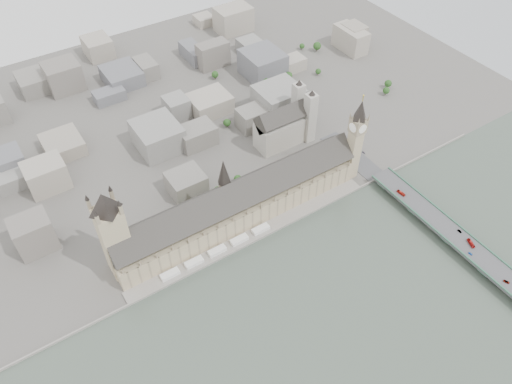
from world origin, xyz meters
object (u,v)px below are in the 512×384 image
palace_of_westminster (238,204)px  car_silver (460,231)px  red_bus_south (471,243)px  red_bus_north (401,193)px  car_approach (364,153)px  elizabeth_tower (356,134)px  victoria_tower (112,230)px  car_grey (507,282)px  westminster_bridge (429,217)px  westminster_abbey (285,125)px  car_blue (470,254)px

palace_of_westminster → car_silver: (168.37, -139.41, -11.72)m
red_bus_south → red_bus_north: bearing=116.1°
palace_of_westminster → car_approach: size_ratio=57.70×
car_approach → elizabeth_tower: bearing=-155.4°
victoria_tower → red_bus_south: bearing=-29.4°
car_grey → car_approach: bearing=63.2°
westminster_bridge → palace_of_westminster: bearing=146.5°
red_bus_north → westminster_bridge: bearing=-88.1°
car_approach → car_grey: bearing=-89.0°
red_bus_south → car_silver: red_bus_south is taller
palace_of_westminster → car_grey: 256.80m
red_bus_north → car_approach: red_bus_north is taller
westminster_bridge → westminster_abbey: bearing=105.6°
westminster_bridge → car_approach: bearing=87.0°
palace_of_westminster → car_silver: bearing=-39.6°
elizabeth_tower → car_blue: (17.61, -151.85, -47.15)m
elizabeth_tower → car_grey: 197.34m
car_blue → red_bus_north: bearing=80.1°
car_blue → car_silver: (12.76, 24.13, 0.04)m
car_blue → car_grey: (2.10, -38.78, 0.07)m
red_bus_north → red_bus_south: 85.32m
elizabeth_tower → victoria_tower: (-260.00, 18.00, -2.88)m
elizabeth_tower → westminster_abbey: bearing=107.3°
car_grey → car_approach: 202.08m
elizabeth_tower → westminster_bridge: 111.81m
palace_of_westminster → westminster_bridge: (162.00, -107.20, -17.58)m
elizabeth_tower → red_bus_north: size_ratio=10.86×
westminster_abbey → red_bus_north: 153.76m
palace_of_westminster → car_approach: palace_of_westminster is taller
car_grey → car_approach: size_ratio=1.18×
westminster_abbey → car_grey: size_ratio=12.50×
car_silver → westminster_abbey: bearing=105.5°
red_bus_north → car_approach: 71.11m
car_silver → car_approach: car_silver is taller
westminster_bridge → westminster_abbey: size_ratio=4.78×
palace_of_westminster → car_grey: bearing=-52.1°
westminster_bridge → red_bus_south: (3.17, -48.52, 6.64)m
elizabeth_tower → car_silver: (30.37, -127.71, -47.10)m
westminster_abbey → red_bus_south: 237.67m
red_bus_south → car_silver: (3.20, 16.30, -0.78)m
red_bus_north → car_silver: (11.45, -68.62, -0.65)m
elizabeth_tower → red_bus_north: 77.52m
victoria_tower → westminster_abbey: bearing=16.5°
red_bus_south → car_silver: 16.63m
victoria_tower → car_blue: victoria_tower is taller
red_bus_south → car_grey: bearing=-78.5°
palace_of_westminster → red_bus_north: (156.92, -70.80, -11.08)m
westminster_abbey → red_bus_south: (54.25, -231.02, -13.32)m
westminster_abbey → red_bus_north: westminster_abbey is taller
car_silver → red_bus_north: bearing=100.0°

